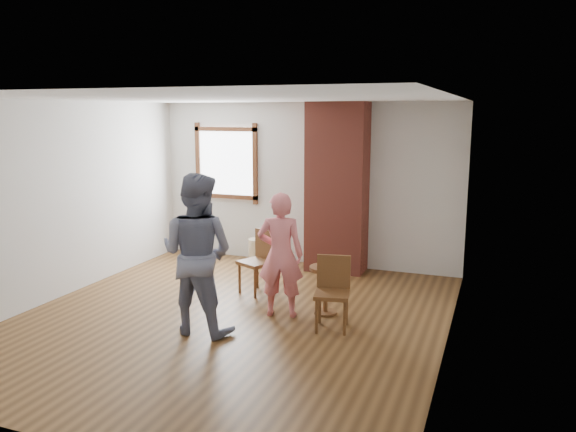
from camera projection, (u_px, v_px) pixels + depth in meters
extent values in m
plane|color=brown|center=(230.00, 319.00, 6.74)|extent=(5.50, 5.50, 0.00)
cube|color=silver|center=(305.00, 184.00, 9.03)|extent=(5.00, 0.04, 2.60)
cube|color=silver|center=(58.00, 201.00, 7.38)|extent=(0.04, 5.50, 2.60)
cube|color=silver|center=(451.00, 228.00, 5.63)|extent=(0.04, 5.50, 2.60)
cube|color=white|center=(225.00, 98.00, 6.26)|extent=(5.00, 5.50, 0.04)
cube|color=#593119|center=(226.00, 163.00, 9.42)|extent=(1.14, 0.06, 1.34)
cube|color=white|center=(227.00, 163.00, 9.44)|extent=(1.00, 0.02, 1.20)
cube|color=#9E4538|center=(337.00, 188.00, 8.59)|extent=(0.90, 0.50, 2.60)
cylinder|color=#C7B790|center=(258.00, 251.00, 9.14)|extent=(0.40, 0.40, 0.42)
cylinder|color=black|center=(212.00, 255.00, 9.47)|extent=(0.18, 0.18, 0.14)
cube|color=brown|center=(256.00, 263.00, 7.64)|extent=(0.53, 0.53, 0.05)
cylinder|color=brown|center=(240.00, 278.00, 7.68)|extent=(0.04, 0.04, 0.43)
cylinder|color=brown|center=(255.00, 283.00, 7.45)|extent=(0.04, 0.04, 0.43)
cylinder|color=brown|center=(257.00, 273.00, 7.90)|extent=(0.04, 0.04, 0.43)
cylinder|color=brown|center=(273.00, 278.00, 7.67)|extent=(0.04, 0.04, 0.43)
cube|color=brown|center=(266.00, 245.00, 7.72)|extent=(0.38, 0.20, 0.43)
cube|color=brown|center=(332.00, 294.00, 6.35)|extent=(0.46, 0.46, 0.05)
cylinder|color=brown|center=(316.00, 316.00, 6.26)|extent=(0.04, 0.04, 0.42)
cylinder|color=brown|center=(345.00, 318.00, 6.21)|extent=(0.04, 0.04, 0.42)
cylinder|color=brown|center=(320.00, 306.00, 6.57)|extent=(0.04, 0.04, 0.42)
cylinder|color=brown|center=(347.00, 308.00, 6.51)|extent=(0.04, 0.04, 0.42)
cube|color=brown|center=(334.00, 272.00, 6.48)|extent=(0.39, 0.11, 0.42)
cylinder|color=brown|center=(326.00, 268.00, 6.81)|extent=(0.40, 0.40, 0.04)
cylinder|color=brown|center=(325.00, 291.00, 6.87)|extent=(0.06, 0.06, 0.54)
cylinder|color=brown|center=(325.00, 312.00, 6.92)|extent=(0.28, 0.28, 0.03)
cylinder|color=white|center=(326.00, 266.00, 6.81)|extent=(0.18, 0.18, 0.01)
cube|color=white|center=(327.00, 264.00, 6.80)|extent=(0.08, 0.07, 0.06)
imported|color=#141737|center=(197.00, 254.00, 6.22)|extent=(0.89, 0.70, 1.80)
imported|color=#EE777D|center=(280.00, 255.00, 6.73)|extent=(0.63, 0.49, 1.52)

